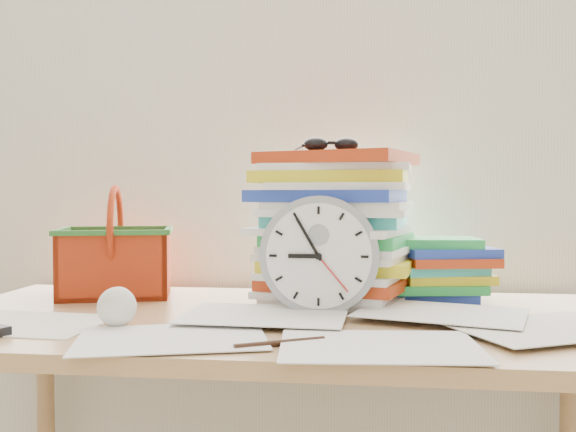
# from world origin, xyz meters

# --- Properties ---
(curtain) EXTENTS (2.40, 0.01, 2.50)m
(curtain) POSITION_xyz_m (0.00, 1.98, 1.30)
(curtain) COLOR white
(curtain) RESTS_ON room_shell
(desk) EXTENTS (1.40, 0.70, 0.75)m
(desk) POSITION_xyz_m (0.00, 1.60, 0.68)
(desk) COLOR tan
(desk) RESTS_ON ground
(paper_stack) EXTENTS (0.40, 0.35, 0.33)m
(paper_stack) POSITION_xyz_m (0.11, 1.77, 0.92)
(paper_stack) COLOR white
(paper_stack) RESTS_ON desk
(clock) EXTENTS (0.24, 0.05, 0.24)m
(clock) POSITION_xyz_m (0.08, 1.63, 0.87)
(clock) COLOR #8F9499
(clock) RESTS_ON desk
(sunglasses) EXTENTS (0.16, 0.15, 0.03)m
(sunglasses) POSITION_xyz_m (0.10, 1.71, 1.10)
(sunglasses) COLOR black
(sunglasses) RESTS_ON paper_stack
(book_stack) EXTENTS (0.27, 0.22, 0.14)m
(book_stack) POSITION_xyz_m (0.34, 1.83, 0.82)
(book_stack) COLOR white
(book_stack) RESTS_ON desk
(basket) EXTENTS (0.30, 0.26, 0.26)m
(basket) POSITION_xyz_m (-0.41, 1.79, 0.88)
(basket) COLOR #C23912
(basket) RESTS_ON desk
(crumpled_ball) EXTENTS (0.07, 0.07, 0.07)m
(crumpled_ball) POSITION_xyz_m (-0.28, 1.46, 0.79)
(crumpled_ball) COLOR white
(crumpled_ball) RESTS_ON desk
(pen) EXTENTS (0.14, 0.08, 0.01)m
(pen) POSITION_xyz_m (0.04, 1.34, 0.76)
(pen) COLOR black
(pen) RESTS_ON desk
(scattered_papers) EXTENTS (1.26, 0.42, 0.02)m
(scattered_papers) POSITION_xyz_m (0.00, 1.60, 0.76)
(scattered_papers) COLOR white
(scattered_papers) RESTS_ON desk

